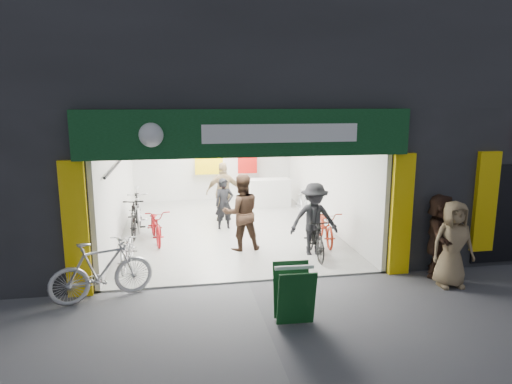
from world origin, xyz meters
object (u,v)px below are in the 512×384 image
object	(u,v)px
bike_left_front	(128,249)
parked_bike	(102,270)
bike_right_front	(315,237)
sandwich_board	(294,293)
pedestrian_near	(453,244)

from	to	relation	value
bike_left_front	parked_bike	world-z (taller)	parked_bike
bike_right_front	sandwich_board	xyz separation A→B (m)	(-1.33, -3.07, 0.03)
bike_left_front	pedestrian_near	distance (m)	6.85
bike_left_front	sandwich_board	size ratio (longest dim) A/B	1.64
pedestrian_near	parked_bike	bearing A→B (deg)	179.75
bike_left_front	bike_right_front	bearing A→B (deg)	1.57
bike_left_front	bike_right_front	xyz separation A→B (m)	(4.30, -0.12, 0.09)
bike_left_front	parked_bike	xyz separation A→B (m)	(-0.30, -1.68, 0.15)
bike_right_front	parked_bike	distance (m)	4.85
bike_right_front	sandwich_board	size ratio (longest dim) A/B	1.73
sandwich_board	parked_bike	bearing A→B (deg)	157.57
sandwich_board	pedestrian_near	bearing A→B (deg)	17.60
bike_left_front	parked_bike	size ratio (longest dim) A/B	0.84
parked_bike	pedestrian_near	bearing A→B (deg)	-114.49
pedestrian_near	sandwich_board	bearing A→B (deg)	-160.24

